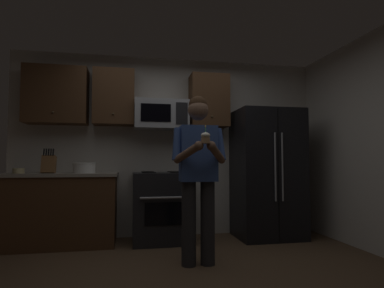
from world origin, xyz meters
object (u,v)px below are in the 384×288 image
(person, at_px, (198,168))
(refrigerator, at_px, (267,173))
(bowl_small_colored, at_px, (19,171))
(bowl_large_white, at_px, (84,168))
(oven_range, at_px, (162,207))
(cupcake, at_px, (206,138))
(knife_block, at_px, (49,164))
(microwave, at_px, (161,115))

(person, bearing_deg, refrigerator, 40.06)
(bowl_small_colored, bearing_deg, bowl_large_white, -2.22)
(person, bearing_deg, oven_range, 104.86)
(oven_range, height_order, cupcake, cupcake)
(person, bearing_deg, bowl_small_colored, 152.67)
(oven_range, distance_m, bowl_small_colored, 1.86)
(refrigerator, xyz_separation_m, bowl_large_white, (-2.50, 0.02, 0.09))
(cupcake, bearing_deg, bowl_small_colored, 145.96)
(oven_range, xyz_separation_m, knife_block, (-1.43, -0.03, 0.57))
(oven_range, bearing_deg, person, -75.14)
(knife_block, bearing_deg, oven_range, 1.19)
(oven_range, bearing_deg, bowl_small_colored, 179.73)
(microwave, relative_size, cupcake, 4.26)
(refrigerator, distance_m, cupcake, 1.86)
(microwave, height_order, bowl_small_colored, microwave)
(microwave, xyz_separation_m, cupcake, (0.28, -1.51, -0.43))
(bowl_large_white, height_order, person, person)
(microwave, xyz_separation_m, bowl_small_colored, (-1.79, -0.11, -0.77))
(person, bearing_deg, microwave, 103.41)
(person, bearing_deg, knife_block, 148.87)
(microwave, distance_m, refrigerator, 1.72)
(person, xyz_separation_m, cupcake, (0.00, -0.33, 0.30))
(bowl_small_colored, height_order, person, person)
(oven_range, bearing_deg, bowl_large_white, -178.72)
(refrigerator, distance_m, bowl_small_colored, 3.29)
(microwave, distance_m, knife_block, 1.59)
(bowl_large_white, bearing_deg, person, -39.08)
(bowl_small_colored, distance_m, person, 2.33)
(oven_range, bearing_deg, cupcake, -78.55)
(bowl_large_white, bearing_deg, microwave, 8.06)
(knife_block, relative_size, cupcake, 1.84)
(refrigerator, height_order, person, refrigerator)
(cupcake, bearing_deg, microwave, 100.57)
(cupcake, bearing_deg, knife_block, 141.48)
(oven_range, xyz_separation_m, microwave, (0.00, 0.12, 1.26))
(person, bearing_deg, bowl_large_white, 140.92)
(refrigerator, xyz_separation_m, knife_block, (-2.93, 0.01, 0.14))
(bowl_small_colored, xyz_separation_m, person, (2.07, -1.07, 0.04))
(bowl_small_colored, bearing_deg, microwave, 3.55)
(bowl_small_colored, bearing_deg, oven_range, -0.27)
(knife_block, height_order, bowl_small_colored, knife_block)
(bowl_large_white, relative_size, bowl_small_colored, 2.04)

